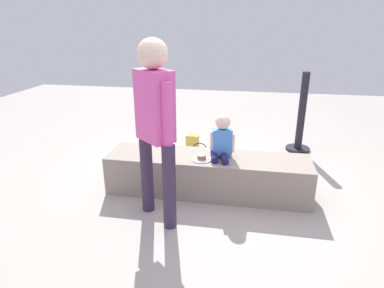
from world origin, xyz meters
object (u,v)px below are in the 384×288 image
object	(u,v)px
adult_standing	(155,117)
cake_plate	(202,158)
party_cup_red	(198,169)
cake_box_white	(164,149)
handbag_black_leather	(200,157)
water_bottle_near_gift	(159,159)
gift_bag	(193,143)
child_seated	(222,139)
water_bottle_far_side	(285,161)

from	to	relation	value
adult_standing	cake_plate	xyz separation A→B (m)	(0.35, 0.52, -0.59)
cake_plate	party_cup_red	bearing A→B (deg)	103.35
party_cup_red	cake_box_white	world-z (taller)	cake_box_white
handbag_black_leather	cake_plate	bearing A→B (deg)	-79.83
water_bottle_near_gift	handbag_black_leather	size ratio (longest dim) A/B	0.60
water_bottle_near_gift	handbag_black_leather	bearing A→B (deg)	9.88
adult_standing	party_cup_red	bearing A→B (deg)	78.87
party_cup_red	handbag_black_leather	xyz separation A→B (m)	(-0.01, 0.26, 0.06)
cake_plate	party_cup_red	size ratio (longest dim) A/B	2.11
gift_bag	water_bottle_near_gift	bearing A→B (deg)	-122.90
cake_box_white	handbag_black_leather	bearing A→B (deg)	-29.18
child_seated	party_cup_red	size ratio (longest dim) A/B	4.54
water_bottle_near_gift	cake_plate	bearing A→B (deg)	-46.70
cake_plate	handbag_black_leather	distance (m)	0.92
adult_standing	handbag_black_leather	xyz separation A→B (m)	(0.20, 1.36, -0.93)
cake_plate	party_cup_red	xyz separation A→B (m)	(-0.14, 0.58, -0.41)
cake_plate	water_bottle_near_gift	bearing A→B (deg)	133.30
cake_box_white	cake_plate	bearing A→B (deg)	-57.39
child_seated	handbag_black_leather	distance (m)	0.97
cake_plate	water_bottle_near_gift	distance (m)	1.09
water_bottle_near_gift	water_bottle_far_side	size ratio (longest dim) A/B	0.81
child_seated	cake_plate	distance (m)	0.30
child_seated	water_bottle_near_gift	bearing A→B (deg)	145.23
water_bottle_near_gift	adult_standing	bearing A→B (deg)	-74.57
cake_plate	handbag_black_leather	xyz separation A→B (m)	(-0.15, 0.84, -0.34)
water_bottle_near_gift	cake_box_white	world-z (taller)	water_bottle_near_gift
child_seated	cake_box_white	distance (m)	1.55
child_seated	water_bottle_near_gift	distance (m)	1.24
water_bottle_near_gift	cake_box_white	bearing A→B (deg)	96.72
cake_plate	gift_bag	xyz separation A→B (m)	(-0.33, 1.31, -0.33)
water_bottle_far_side	cake_box_white	xyz separation A→B (m)	(-1.75, 0.24, -0.05)
adult_standing	cake_box_white	size ratio (longest dim) A/B	6.44
child_seated	cake_box_white	xyz separation A→B (m)	(-0.96, 1.06, -0.59)
adult_standing	party_cup_red	distance (m)	1.50
gift_bag	water_bottle_far_side	xyz separation A→B (m)	(1.33, -0.37, -0.03)
party_cup_red	handbag_black_leather	size ratio (longest dim) A/B	0.33
cake_plate	child_seated	bearing A→B (deg)	29.18
cake_box_white	adult_standing	bearing A→B (deg)	-76.74
water_bottle_far_side	cake_box_white	distance (m)	1.76
cake_plate	party_cup_red	world-z (taller)	cake_plate
water_bottle_far_side	cake_plate	bearing A→B (deg)	-136.65
adult_standing	party_cup_red	world-z (taller)	adult_standing
cake_plate	handbag_black_leather	world-z (taller)	cake_plate
water_bottle_near_gift	gift_bag	bearing A→B (deg)	57.10
adult_standing	water_bottle_far_side	world-z (taller)	adult_standing
cake_box_white	handbag_black_leather	xyz separation A→B (m)	(0.60, -0.34, 0.06)
child_seated	adult_standing	size ratio (longest dim) A/B	0.28
water_bottle_far_side	handbag_black_leather	distance (m)	1.15
adult_standing	handbag_black_leather	bearing A→B (deg)	81.52
gift_bag	cake_box_white	xyz separation A→B (m)	(-0.42, -0.14, -0.07)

